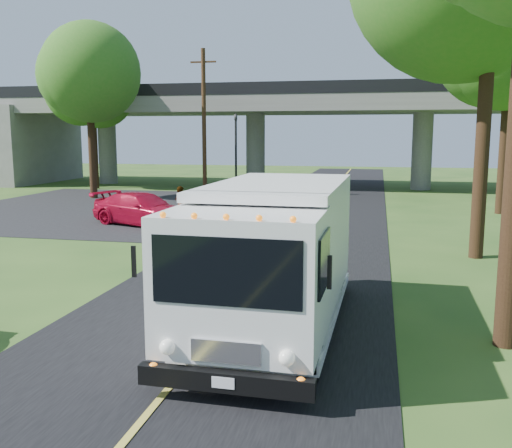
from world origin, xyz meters
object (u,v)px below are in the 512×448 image
(traffic_signal, at_px, (236,145))
(red_sedan, at_px, (142,209))
(tree_left_far, at_px, (93,83))
(step_van, at_px, (273,252))
(utility_pole, at_px, (204,123))
(pedestrian, at_px, (181,205))
(tree_left_lot, at_px, (90,65))

(traffic_signal, relative_size, red_sedan, 1.08)
(traffic_signal, bearing_deg, tree_left_far, 170.35)
(traffic_signal, distance_m, step_van, 26.10)
(utility_pole, distance_m, tree_left_far, 10.45)
(traffic_signal, height_order, pedestrian, traffic_signal)
(tree_left_lot, bearing_deg, traffic_signal, 28.11)
(traffic_signal, distance_m, red_sedan, 13.35)
(traffic_signal, bearing_deg, step_van, -74.24)
(step_van, bearing_deg, pedestrian, 118.23)
(utility_pole, relative_size, tree_left_far, 0.91)
(tree_left_far, bearing_deg, tree_left_lot, -63.43)
(step_van, bearing_deg, utility_pole, 111.51)
(tree_left_lot, height_order, step_van, tree_left_lot)
(tree_left_far, relative_size, pedestrian, 5.84)
(red_sedan, relative_size, pedestrian, 2.83)
(utility_pole, xyz_separation_m, step_van, (8.57, -23.07, -2.99))
(step_van, distance_m, pedestrian, 13.98)
(step_van, bearing_deg, red_sedan, 124.74)
(tree_left_far, xyz_separation_m, red_sedan, (9.90, -14.92, -6.75))
(utility_pole, distance_m, red_sedan, 11.76)
(red_sedan, height_order, pedestrian, pedestrian)
(tree_left_lot, distance_m, step_van, 26.41)
(utility_pole, relative_size, pedestrian, 5.31)
(pedestrian, bearing_deg, traffic_signal, -63.25)
(tree_left_far, xyz_separation_m, step_van, (17.87, -26.90, -5.85))
(tree_left_far, bearing_deg, pedestrian, -51.52)
(traffic_signal, relative_size, utility_pole, 0.58)
(traffic_signal, bearing_deg, utility_pole, -126.87)
(tree_left_lot, relative_size, red_sedan, 2.19)
(tree_left_lot, xyz_separation_m, pedestrian, (8.51, -8.48, -7.05))
(traffic_signal, relative_size, tree_left_lot, 0.50)
(red_sedan, bearing_deg, utility_pole, 23.15)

